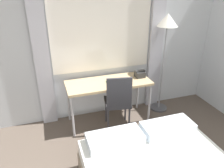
# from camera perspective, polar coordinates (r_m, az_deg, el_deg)

# --- Properties ---
(wall_back_with_window) EXTENTS (5.61, 0.13, 2.70)m
(wall_back_with_window) POSITION_cam_1_polar(r_m,az_deg,el_deg) (3.65, -5.42, 11.10)
(wall_back_with_window) COLOR silver
(wall_back_with_window) RESTS_ON ground_plane
(desk) EXTENTS (1.38, 0.56, 0.75)m
(desk) POSITION_cam_1_polar(r_m,az_deg,el_deg) (3.59, -0.92, -0.30)
(desk) COLOR tan
(desk) RESTS_ON ground_plane
(desk_chair) EXTENTS (0.47, 0.47, 0.98)m
(desk_chair) POSITION_cam_1_polar(r_m,az_deg,el_deg) (3.43, 1.59, -4.18)
(desk_chair) COLOR #333338
(desk_chair) RESTS_ON ground_plane
(standing_lamp) EXTENTS (0.35, 0.35, 1.77)m
(standing_lamp) POSITION_cam_1_polar(r_m,az_deg,el_deg) (3.83, 14.03, 12.93)
(standing_lamp) COLOR #4C4C51
(standing_lamp) RESTS_ON ground_plane
(telephone) EXTENTS (0.18, 0.15, 0.12)m
(telephone) POSITION_cam_1_polar(r_m,az_deg,el_deg) (3.76, 7.27, 2.61)
(telephone) COLOR #2D2D2D
(telephone) RESTS_ON desk
(book) EXTENTS (0.28, 0.26, 0.02)m
(book) POSITION_cam_1_polar(r_m,az_deg,el_deg) (3.53, 0.87, 0.50)
(book) COLOR #33664C
(book) RESTS_ON desk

